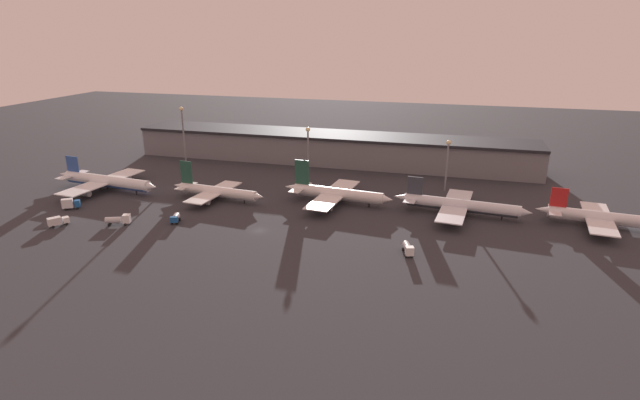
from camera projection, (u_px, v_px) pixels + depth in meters
The scene contains 15 objects.
ground at pixel (259, 231), 153.57m from camera, with size 600.00×600.00×0.00m, color #2D2D33.
terminal_building at pixel (330, 148), 231.03m from camera, with size 184.39×23.09×13.57m.
airplane_0 at pixel (106, 181), 191.09m from camera, with size 47.27×38.21×12.05m.
airplane_1 at pixel (216, 191), 180.70m from camera, with size 37.87×28.18×13.33m.
airplane_2 at pixel (336, 194), 177.03m from camera, with size 40.79×37.25×14.57m.
airplane_3 at pixel (459, 205), 165.74m from camera, with size 45.07×35.94×11.60m.
airplane_4 at pixel (603, 218), 155.15m from camera, with size 39.83×31.42×11.44m.
service_vehicle_0 at pixel (70, 204), 171.23m from camera, with size 5.86×4.98×3.83m.
service_vehicle_1 at pixel (58, 221), 156.55m from camera, with size 5.24×6.26×3.09m.
service_vehicle_2 at pixel (408, 248), 137.06m from camera, with size 3.91×6.63×3.10m.
service_vehicle_3 at pixel (175, 218), 159.58m from camera, with size 3.45×4.93×2.66m.
service_vehicle_4 at pixel (119, 220), 157.58m from camera, with size 7.84×4.64×3.40m.
lamp_post_0 at pixel (183, 131), 214.83m from camera, with size 1.80×1.80×27.78m.
lamp_post_1 at pixel (308, 146), 201.60m from camera, with size 1.80×1.80×21.81m.
lamp_post_2 at pixel (447, 158), 188.01m from camera, with size 1.80×1.80×19.68m.
Camera 1 is at (56.28, -132.01, 58.60)m, focal length 28.00 mm.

